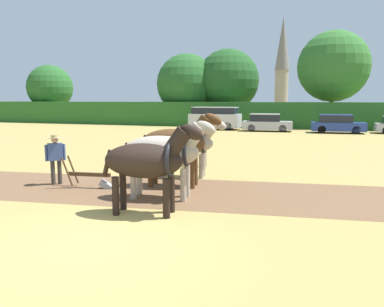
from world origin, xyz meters
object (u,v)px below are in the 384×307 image
at_px(draft_horse_trail_left, 176,143).
at_px(parked_car_left, 267,123).
at_px(farmer_at_plow, 55,156).
at_px(draft_horse_lead_right, 164,152).
at_px(plow, 93,178).
at_px(parked_van, 215,118).
at_px(church_spire, 282,63).
at_px(parked_car_center_left, 337,124).
at_px(tree_center, 333,66).
at_px(farmer_beside_team, 204,145).
at_px(tree_far_left, 50,88).
at_px(draft_horse_lead_left, 147,161).
at_px(tree_left, 187,84).
at_px(tree_center_left, 228,81).
at_px(draft_horse_trail_right, 186,143).

relative_size(draft_horse_trail_left, parked_car_left, 0.63).
bearing_deg(farmer_at_plow, draft_horse_lead_right, 41.00).
xyz_separation_m(draft_horse_lead_right, plow, (-2.71, 0.45, -1.05)).
distance_m(draft_horse_trail_left, parked_van, 24.24).
distance_m(church_spire, parked_car_center_left, 49.80).
relative_size(tree_center, parked_van, 2.02).
distance_m(farmer_beside_team, parked_van, 20.43).
height_order(tree_far_left, draft_horse_lead_left, tree_far_left).
height_order(tree_far_left, tree_left, tree_left).
bearing_deg(church_spire, draft_horse_lead_left, -87.78).
distance_m(tree_center_left, draft_horse_trail_left, 31.99).
height_order(tree_center, farmer_at_plow, tree_center).
xyz_separation_m(tree_left, parked_car_left, (10.19, -7.30, -3.88)).
xyz_separation_m(draft_horse_lead_left, parked_car_center_left, (5.89, 26.19, -0.60)).
distance_m(church_spire, parked_car_left, 49.05).
bearing_deg(draft_horse_trail_right, tree_center, 70.75).
bearing_deg(tree_center_left, parked_car_left, -56.23).
bearing_deg(tree_center, tree_left, -178.75).
xyz_separation_m(plow, parked_car_left, (2.75, 24.23, 0.44)).
height_order(farmer_at_plow, parked_car_center_left, farmer_at_plow).
xyz_separation_m(tree_center_left, draft_horse_lead_left, (5.66, -34.47, -3.66)).
bearing_deg(tree_center, draft_horse_trail_right, -102.05).
xyz_separation_m(tree_far_left, draft_horse_trail_left, (28.82, -30.08, -2.96)).
height_order(draft_horse_lead_left, draft_horse_trail_left, draft_horse_trail_left).
relative_size(tree_left, tree_center_left, 0.95).
distance_m(draft_horse_trail_right, plow, 3.66).
distance_m(draft_horse_trail_right, parked_car_left, 21.56).
xyz_separation_m(farmer_beside_team, parked_car_center_left, (6.45, 19.21, -0.18)).
bearing_deg(draft_horse_trail_right, parked_car_left, 81.65).
height_order(tree_center_left, tree_center, tree_center).
bearing_deg(church_spire, parked_car_center_left, -79.67).
height_order(draft_horse_lead_left, draft_horse_lead_right, draft_horse_lead_left).
height_order(church_spire, draft_horse_trail_right, church_spire).
relative_size(tree_center_left, plow, 4.98).
bearing_deg(church_spire, tree_left, -100.41).
distance_m(plow, parked_car_center_left, 25.73).
bearing_deg(draft_horse_trail_left, draft_horse_lead_right, -90.23).
bearing_deg(farmer_beside_team, draft_horse_trail_left, -132.29).
bearing_deg(tree_far_left, draft_horse_lead_right, -47.48).
bearing_deg(parked_car_left, church_spire, 88.21).
bearing_deg(farmer_at_plow, draft_horse_trail_left, 62.64).
height_order(draft_horse_trail_left, parked_car_center_left, draft_horse_trail_left).
height_order(church_spire, draft_horse_lead_right, church_spire).
relative_size(tree_far_left, draft_horse_trail_left, 2.57).
xyz_separation_m(tree_left, draft_horse_trail_left, (9.96, -30.41, -3.19)).
relative_size(church_spire, farmer_at_plow, 11.71).
height_order(tree_center, farmer_beside_team, tree_center).
xyz_separation_m(draft_horse_trail_left, parked_car_center_left, (6.28, 23.07, -0.69)).
xyz_separation_m(plow, farmer_at_plow, (-1.49, 0.08, 0.68)).
xyz_separation_m(tree_far_left, draft_horse_trail_right, (28.62, -28.51, -3.15)).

